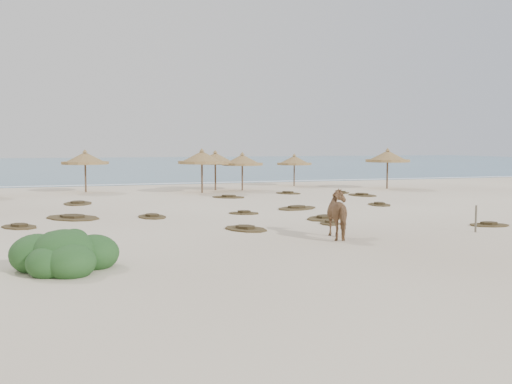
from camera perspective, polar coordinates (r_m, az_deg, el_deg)
ground at (r=24.51m, az=3.81°, el=-3.14°), size 160.00×160.00×0.00m
ocean at (r=98.05m, az=-12.41°, el=2.73°), size 200.00×100.00×0.01m
foam_line at (r=49.51m, az=-7.24°, el=0.86°), size 70.00×0.60×0.01m
palapa_1 at (r=41.69m, az=-16.72°, el=3.19°), size 3.66×3.66×3.03m
palapa_2 at (r=39.70m, az=-5.43°, el=3.39°), size 4.33×4.33×3.11m
palapa_3 at (r=41.84m, az=-4.10°, el=3.30°), size 3.52×3.52×2.95m
palapa_4 at (r=41.71m, az=-1.38°, el=3.17°), size 3.47×3.47×2.82m
palapa_5 at (r=46.16m, az=3.85°, el=3.13°), size 3.42×3.42×2.62m
palapa_6 at (r=44.38m, az=13.02°, el=3.44°), size 4.28×4.28×3.11m
horse at (r=20.73m, az=8.54°, el=-2.21°), size 1.25×2.18×1.74m
fence_post_near at (r=23.51m, az=21.13°, el=-2.52°), size 0.09×0.09×1.04m
bush at (r=16.20m, az=-18.59°, el=-5.99°), size 2.89×2.54×1.29m
scrub_0 at (r=25.12m, az=-22.59°, el=-3.19°), size 2.00×2.18×0.16m
scrub_1 at (r=27.35m, az=-17.87°, el=-2.43°), size 3.30×3.46×0.16m
scrub_2 at (r=27.75m, az=-1.22°, el=-2.09°), size 1.77×1.54×0.16m
scrub_3 at (r=29.96m, az=4.11°, el=-1.59°), size 2.87×2.50×0.16m
scrub_4 at (r=32.38m, az=12.22°, el=-1.21°), size 1.33×1.87×0.16m
scrub_5 at (r=38.13m, az=10.57°, el=-0.28°), size 1.91×2.52×0.16m
scrub_6 at (r=33.82m, az=-17.38°, el=-1.07°), size 1.70×2.49×0.16m
scrub_7 at (r=39.04m, az=3.22°, el=-0.09°), size 2.08×2.27×0.16m
scrub_9 at (r=26.08m, az=6.89°, el=-2.57°), size 2.61×2.57×0.16m
scrub_10 at (r=39.72m, az=8.61°, el=-0.05°), size 1.61×1.73×0.16m
scrub_11 at (r=22.64m, az=-1.05°, el=-3.66°), size 2.07×2.42×0.16m
scrub_12 at (r=25.63m, az=22.28°, el=-3.03°), size 1.86×1.46×0.16m
scrub_13 at (r=36.14m, az=-2.77°, el=-0.48°), size 2.57×2.43×0.16m
scrub_14 at (r=26.84m, az=-10.36°, el=-2.41°), size 1.53×2.06×0.16m
scrub_15 at (r=24.46m, az=7.39°, el=-3.07°), size 1.18×1.47×0.16m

